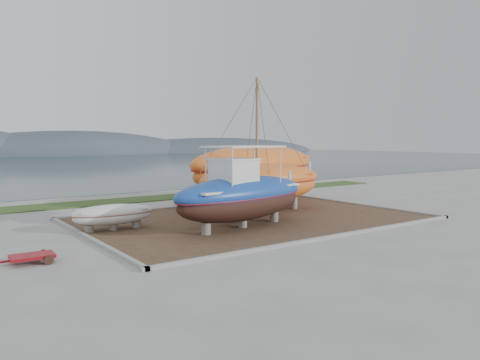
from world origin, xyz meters
TOP-DOWN VIEW (x-y plane):
  - ground at (0.00, 0.00)m, footprint 140.00×140.00m
  - dirt_patch at (0.00, 4.00)m, footprint 18.00×12.00m
  - curb_frame at (0.00, 4.00)m, footprint 18.60×12.60m
  - grass_strip at (0.00, 15.50)m, footprint 44.00×3.00m
  - sea at (0.00, 70.00)m, footprint 260.00×100.00m
  - blue_caique at (-2.01, 2.14)m, footprint 8.79×4.10m
  - white_dinghy at (-7.49, 5.33)m, footprint 4.13×1.85m
  - orange_sailboat at (1.82, 5.37)m, footprint 8.78×2.59m
  - orange_bare_hull at (4.09, 8.95)m, footprint 12.28×5.88m
  - red_trailer at (-12.03, 1.23)m, footprint 2.30×1.24m

SIDE VIEW (x-z plane):
  - ground at x=0.00m, z-range 0.00..0.00m
  - sea at x=0.00m, z-range -0.02..0.02m
  - dirt_patch at x=0.00m, z-range 0.00..0.06m
  - grass_strip at x=0.00m, z-range 0.00..0.08m
  - curb_frame at x=0.00m, z-range 0.00..0.15m
  - red_trailer at x=-12.03m, z-range 0.00..0.32m
  - white_dinghy at x=-7.49m, z-range 0.06..1.26m
  - orange_bare_hull at x=4.09m, z-range 0.06..3.93m
  - blue_caique at x=-2.01m, z-range 0.06..4.13m
  - orange_sailboat at x=1.82m, z-range 0.06..8.06m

